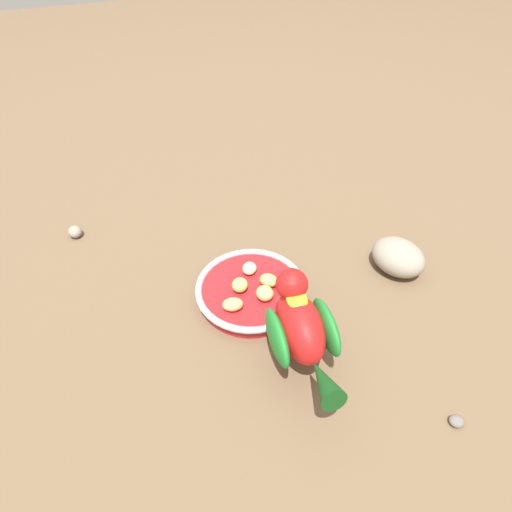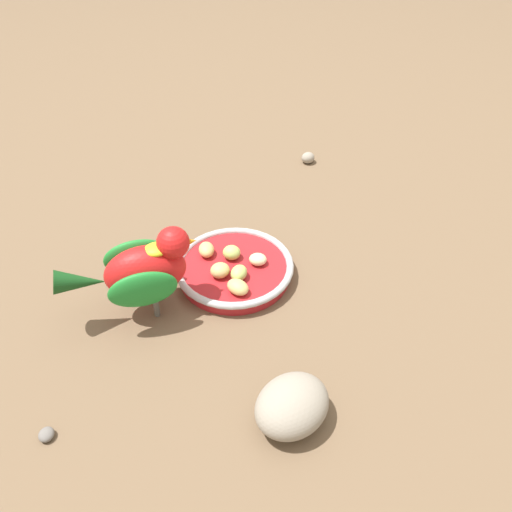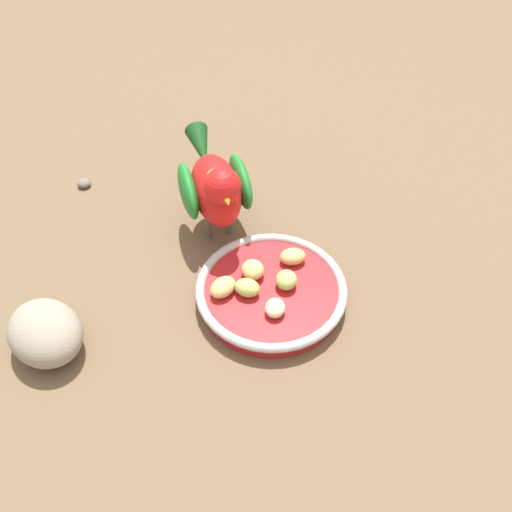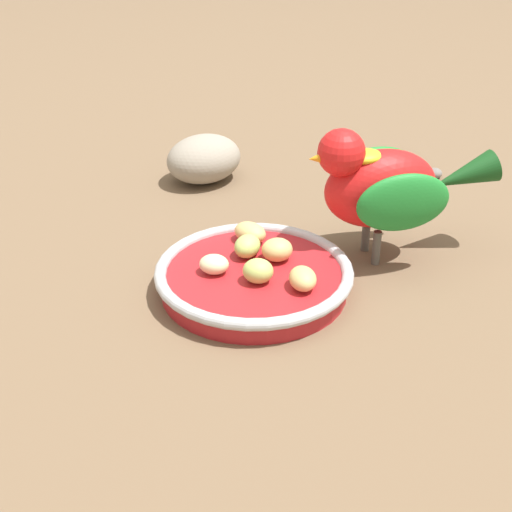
% 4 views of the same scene
% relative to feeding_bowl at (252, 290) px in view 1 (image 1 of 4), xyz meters
% --- Properties ---
extents(ground_plane, '(4.00, 4.00, 0.00)m').
position_rel_feeding_bowl_xyz_m(ground_plane, '(0.00, -0.03, -0.01)').
color(ground_plane, brown).
extents(feeding_bowl, '(0.19, 0.19, 0.03)m').
position_rel_feeding_bowl_xyz_m(feeding_bowl, '(0.00, 0.00, 0.00)').
color(feeding_bowl, '#AD1E23').
rests_on(feeding_bowl, ground_plane).
extents(apple_piece_0, '(0.04, 0.04, 0.02)m').
position_rel_feeding_bowl_xyz_m(apple_piece_0, '(-0.06, 0.01, 0.02)').
color(apple_piece_0, tan).
rests_on(apple_piece_0, feeding_bowl).
extents(apple_piece_1, '(0.03, 0.04, 0.02)m').
position_rel_feeding_bowl_xyz_m(apple_piece_1, '(-0.01, -0.04, 0.02)').
color(apple_piece_1, beige).
rests_on(apple_piece_1, feeding_bowl).
extents(apple_piece_2, '(0.04, 0.04, 0.02)m').
position_rel_feeding_bowl_xyz_m(apple_piece_2, '(-0.03, 0.00, 0.02)').
color(apple_piece_2, '#B2CC66').
rests_on(apple_piece_2, feeding_bowl).
extents(apple_piece_3, '(0.04, 0.04, 0.02)m').
position_rel_feeding_bowl_xyz_m(apple_piece_3, '(0.02, -0.00, 0.02)').
color(apple_piece_3, '#B2CC66').
rests_on(apple_piece_3, feeding_bowl).
extents(apple_piece_4, '(0.03, 0.03, 0.02)m').
position_rel_feeding_bowl_xyz_m(apple_piece_4, '(-0.01, 0.03, 0.02)').
color(apple_piece_4, tan).
rests_on(apple_piece_4, feeding_bowl).
extents(apple_piece_5, '(0.04, 0.03, 0.02)m').
position_rel_feeding_bowl_xyz_m(apple_piece_5, '(0.04, 0.03, 0.02)').
color(apple_piece_5, tan).
rests_on(apple_piece_5, feeding_bowl).
extents(parrot, '(0.10, 0.20, 0.14)m').
position_rel_feeding_bowl_xyz_m(parrot, '(-0.02, 0.14, 0.07)').
color(parrot, '#59544C').
rests_on(parrot, ground_plane).
extents(rock_large, '(0.11, 0.12, 0.06)m').
position_rel_feeding_bowl_xyz_m(rock_large, '(-0.26, 0.02, 0.01)').
color(rock_large, gray).
rests_on(rock_large, ground_plane).
extents(pebble_0, '(0.03, 0.03, 0.02)m').
position_rel_feeding_bowl_xyz_m(pebble_0, '(0.27, -0.26, -0.00)').
color(pebble_0, gray).
rests_on(pebble_0, ground_plane).
extents(pebble_1, '(0.02, 0.02, 0.01)m').
position_rel_feeding_bowl_xyz_m(pebble_1, '(-0.18, 0.30, -0.01)').
color(pebble_1, slate).
rests_on(pebble_1, ground_plane).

